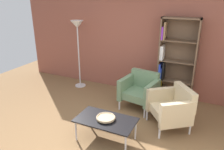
{
  "coord_description": "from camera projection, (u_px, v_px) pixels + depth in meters",
  "views": [
    {
      "loc": [
        1.72,
        -2.58,
        2.37
      ],
      "look_at": [
        0.12,
        0.84,
        0.95
      ],
      "focal_mm": 35.11,
      "sensor_mm": 36.0,
      "label": 1
    }
  ],
  "objects": [
    {
      "name": "coffee_table_low",
      "position": [
        106.0,
        121.0,
        3.65
      ],
      "size": [
        1.0,
        0.56,
        0.4
      ],
      "color": "black",
      "rests_on": "ground_plane"
    },
    {
      "name": "armchair_spare_guest",
      "position": [
        172.0,
        107.0,
        4.01
      ],
      "size": [
        0.94,
        0.95,
        0.78
      ],
      "rotation": [
        0.0,
        0.0,
        -0.92
      ],
      "color": "#C6B289",
      "rests_on": "ground_plane"
    },
    {
      "name": "armchair_corner_red",
      "position": [
        140.0,
        90.0,
        4.72
      ],
      "size": [
        0.81,
        0.76,
        0.78
      ],
      "rotation": [
        0.0,
        0.0,
        -0.16
      ],
      "color": "slate",
      "rests_on": "ground_plane"
    },
    {
      "name": "brick_back_panel",
      "position": [
        136.0,
        34.0,
        5.28
      ],
      "size": [
        6.4,
        0.12,
        2.9
      ],
      "primitive_type": "cube",
      "color": "brown",
      "rests_on": "ground_plane"
    },
    {
      "name": "ground_plane",
      "position": [
        85.0,
        142.0,
        3.71
      ],
      "size": [
        8.32,
        8.32,
        0.0
      ],
      "primitive_type": "plane",
      "color": "brown"
    },
    {
      "name": "bookshelf_tall",
      "position": [
        174.0,
        62.0,
        4.9
      ],
      "size": [
        0.8,
        0.3,
        1.9
      ],
      "color": "brown",
      "rests_on": "ground_plane"
    },
    {
      "name": "decorative_bowl",
      "position": [
        106.0,
        118.0,
        3.63
      ],
      "size": [
        0.32,
        0.32,
        0.05
      ],
      "color": "tan",
      "rests_on": "coffee_table_low"
    },
    {
      "name": "floor_lamp_torchiere",
      "position": [
        77.0,
        32.0,
        5.45
      ],
      "size": [
        0.32,
        0.32,
        1.74
      ],
      "color": "silver",
      "rests_on": "ground_plane"
    }
  ]
}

